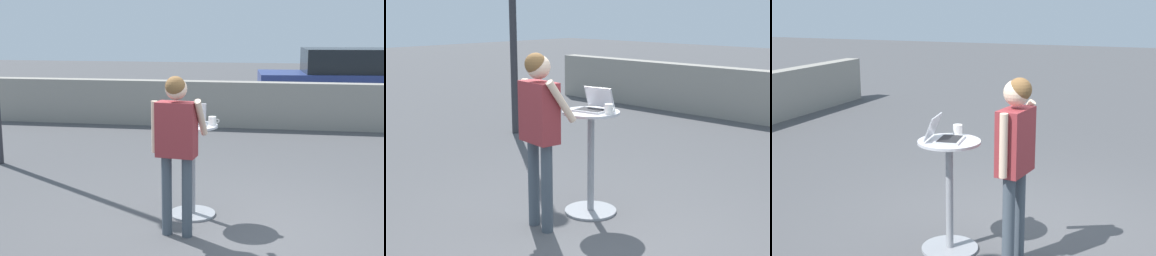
# 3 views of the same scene
# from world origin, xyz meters

# --- Properties ---
(ground_plane) EXTENTS (50.00, 50.00, 0.00)m
(ground_plane) POSITION_xyz_m (0.00, 0.00, 0.00)
(ground_plane) COLOR #4C4C4F
(pavement_kerb) EXTENTS (12.64, 0.35, 0.99)m
(pavement_kerb) POSITION_xyz_m (0.00, 6.15, 0.49)
(pavement_kerb) COLOR gray
(pavement_kerb) RESTS_ON ground_plane
(cafe_table) EXTENTS (0.59, 0.59, 1.08)m
(cafe_table) POSITION_xyz_m (-0.54, 0.63, 0.57)
(cafe_table) COLOR gray
(cafe_table) RESTS_ON ground_plane
(laptop) EXTENTS (0.37, 0.37, 0.23)m
(laptop) POSITION_xyz_m (-0.55, 0.69, 1.13)
(laptop) COLOR #B7BABF
(laptop) RESTS_ON cafe_table
(coffee_mug) EXTENTS (0.13, 0.09, 0.10)m
(coffee_mug) POSITION_xyz_m (-0.31, 0.64, 1.13)
(coffee_mug) COLOR white
(coffee_mug) RESTS_ON cafe_table
(standing_person) EXTENTS (0.58, 0.34, 1.71)m
(standing_person) POSITION_xyz_m (-0.61, -0.02, 1.09)
(standing_person) COLOR #424C56
(standing_person) RESTS_ON ground_plane
(parked_car_near_street) EXTENTS (4.33, 2.08, 1.57)m
(parked_car_near_street) POSITION_xyz_m (2.10, 9.15, 0.80)
(parked_car_near_street) COLOR navy
(parked_car_near_street) RESTS_ON ground_plane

